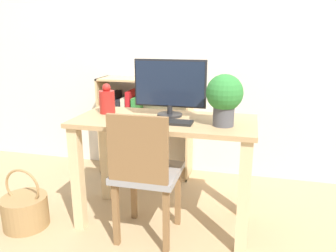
{
  "coord_description": "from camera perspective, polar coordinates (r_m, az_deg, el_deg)",
  "views": [
    {
      "loc": [
        0.54,
        -2.02,
        1.29
      ],
      "look_at": [
        0.0,
        0.1,
        0.68
      ],
      "focal_mm": 35.0,
      "sensor_mm": 36.0,
      "label": 1
    }
  ],
  "objects": [
    {
      "name": "basket",
      "position": [
        2.55,
        -23.61,
        -13.28
      ],
      "size": [
        0.31,
        0.31,
        0.43
      ],
      "color": "#997547",
      "rests_on": "ground_plane"
    },
    {
      "name": "wall_back",
      "position": [
        3.05,
        4.23,
        15.69
      ],
      "size": [
        8.0,
        0.05,
        2.6
      ],
      "color": "silver",
      "rests_on": "ground_plane"
    },
    {
      "name": "bookshelf",
      "position": [
        3.15,
        -6.49,
        -0.32
      ],
      "size": [
        0.86,
        0.28,
        0.91
      ],
      "color": "tan",
      "rests_on": "ground_plane"
    },
    {
      "name": "chair",
      "position": [
        2.05,
        -4.05,
        -7.87
      ],
      "size": [
        0.4,
        0.4,
        0.86
      ],
      "rotation": [
        0.0,
        0.0,
        -0.12
      ],
      "color": "gray",
      "rests_on": "ground_plane"
    },
    {
      "name": "vase",
      "position": [
        2.34,
        -10.57,
        4.38
      ],
      "size": [
        0.11,
        0.11,
        0.21
      ],
      "color": "#B2231E",
      "rests_on": "desk"
    },
    {
      "name": "keyboard",
      "position": [
        2.06,
        -0.56,
        0.76
      ],
      "size": [
        0.35,
        0.11,
        0.02
      ],
      "color": "black",
      "rests_on": "desk"
    },
    {
      "name": "desk",
      "position": [
        2.21,
        -0.64,
        -3.12
      ],
      "size": [
        1.19,
        0.55,
        0.76
      ],
      "color": "tan",
      "rests_on": "ground_plane"
    },
    {
      "name": "ground_plane",
      "position": [
        2.46,
        -0.6,
        -16.12
      ],
      "size": [
        10.0,
        10.0,
        0.0
      ],
      "primitive_type": "plane",
      "color": "tan"
    },
    {
      "name": "monitor",
      "position": [
        2.2,
        0.34,
        7.04
      ],
      "size": [
        0.49,
        0.17,
        0.38
      ],
      "color": "#232326",
      "rests_on": "desk"
    },
    {
      "name": "potted_plant",
      "position": [
        1.99,
        9.8,
        5.13
      ],
      "size": [
        0.22,
        0.22,
        0.31
      ],
      "color": "#4C4C51",
      "rests_on": "desk"
    }
  ]
}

